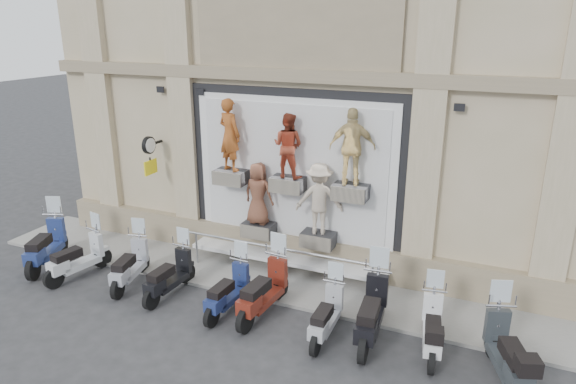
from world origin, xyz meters
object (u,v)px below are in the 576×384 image
object	(u,v)px
scooter_c	(129,256)
scooter_f	(263,280)
scooter_e	(228,282)
guard_rail	(278,264)
scooter_d	(169,267)
scooter_g	(326,307)
scooter_h	(372,301)
clock_sign_bracket	(150,150)
scooter_a	(45,236)
scooter_j	(509,341)
scooter_b	(76,249)
scooter_i	(433,319)

from	to	relation	value
scooter_c	scooter_f	size ratio (longest dim) A/B	0.90
scooter_e	guard_rail	bearing A→B (deg)	78.18
guard_rail	scooter_e	size ratio (longest dim) A/B	2.87
scooter_d	scooter_c	bearing A→B (deg)	179.77
scooter_g	scooter_h	distance (m)	0.89
guard_rail	scooter_d	distance (m)	2.58
scooter_e	scooter_h	xyz separation A→B (m)	(3.09, 0.21, 0.14)
clock_sign_bracket	scooter_h	size ratio (longest dim) A/B	0.48
clock_sign_bracket	guard_rail	bearing A→B (deg)	-6.84
scooter_f	scooter_d	bearing A→B (deg)	-172.70
scooter_e	scooter_f	size ratio (longest dim) A/B	0.87
scooter_f	scooter_h	size ratio (longest dim) A/B	0.97
scooter_a	scooter_f	size ratio (longest dim) A/B	1.01
guard_rail	scooter_j	xyz separation A→B (m)	(5.12, -1.76, 0.35)
clock_sign_bracket	scooter_b	world-z (taller)	clock_sign_bracket
clock_sign_bracket	scooter_g	world-z (taller)	clock_sign_bracket
clock_sign_bracket	scooter_c	bearing A→B (deg)	-70.33
scooter_f	scooter_j	world-z (taller)	scooter_f
scooter_c	scooter_d	world-z (taller)	scooter_c
guard_rail	clock_sign_bracket	size ratio (longest dim) A/B	4.96
scooter_a	scooter_e	bearing A→B (deg)	-22.01
guard_rail	scooter_h	bearing A→B (deg)	-28.69
scooter_h	scooter_i	bearing A→B (deg)	-1.66
scooter_i	scooter_f	bearing A→B (deg)	172.49
scooter_b	scooter_i	distance (m)	8.45
scooter_b	scooter_e	distance (m)	4.18
scooter_j	scooter_e	bearing A→B (deg)	159.59
scooter_d	scooter_i	size ratio (longest dim) A/B	1.01
scooter_c	scooter_g	bearing A→B (deg)	-15.41
guard_rail	scooter_a	distance (m)	6.04
scooter_i	clock_sign_bracket	bearing A→B (deg)	157.68
guard_rail	scooter_b	bearing A→B (deg)	-159.78
clock_sign_bracket	scooter_b	bearing A→B (deg)	-108.48
scooter_e	scooter_j	world-z (taller)	scooter_j
scooter_f	scooter_j	size ratio (longest dim) A/B	1.01
scooter_j	scooter_g	bearing A→B (deg)	160.14
clock_sign_bracket	scooter_c	distance (m)	2.94
scooter_b	scooter_e	xyz separation A→B (m)	(4.18, 0.04, -0.04)
scooter_d	scooter_f	xyz separation A→B (m)	(2.34, 0.10, 0.09)
scooter_h	scooter_i	size ratio (longest dim) A/B	1.18
clock_sign_bracket	scooter_e	xyz separation A→B (m)	(3.46, -2.13, -2.09)
scooter_c	scooter_d	distance (m)	1.17
scooter_g	clock_sign_bracket	bearing A→B (deg)	158.07
guard_rail	scooter_j	world-z (taller)	scooter_j
clock_sign_bracket	scooter_i	world-z (taller)	clock_sign_bracket
scooter_g	scooter_f	bearing A→B (deg)	169.11
scooter_f	scooter_g	size ratio (longest dim) A/B	1.18
scooter_f	scooter_g	bearing A→B (deg)	-5.23
scooter_a	scooter_j	xyz separation A→B (m)	(10.95, -0.21, -0.02)
scooter_a	scooter_b	world-z (taller)	scooter_a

